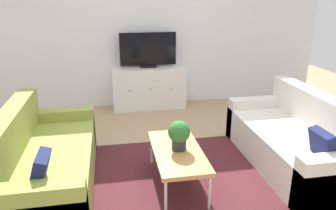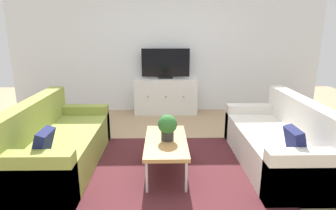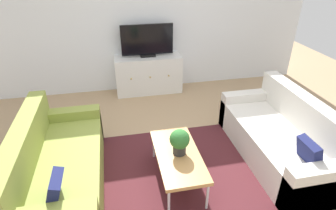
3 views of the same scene
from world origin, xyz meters
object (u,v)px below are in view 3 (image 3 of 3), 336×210
object	(u,v)px
couch_left_side	(55,170)
flat_screen_tv	(147,41)
coffee_table	(178,156)
potted_plant	(180,141)
couch_right_side	(283,139)
tv_console	(149,74)

from	to	relation	value
couch_left_side	flat_screen_tv	size ratio (longest dim) A/B	1.96
coffee_table	flat_screen_tv	bearing A→B (deg)	89.47
couch_left_side	flat_screen_tv	world-z (taller)	flat_screen_tv
couch_left_side	potted_plant	world-z (taller)	couch_left_side
couch_right_side	couch_left_side	bearing A→B (deg)	180.00
tv_console	potted_plant	bearing A→B (deg)	-90.11
couch_left_side	tv_console	bearing A→B (deg)	59.08
couch_right_side	tv_console	distance (m)	2.78
potted_plant	flat_screen_tv	distance (m)	2.58
couch_right_side	tv_console	xyz separation A→B (m)	(-1.45, 2.37, 0.08)
couch_left_side	coffee_table	size ratio (longest dim) A/B	1.80
couch_right_side	tv_console	world-z (taller)	couch_right_side
potted_plant	couch_right_side	bearing A→B (deg)	5.94
couch_left_side	flat_screen_tv	bearing A→B (deg)	59.29
couch_left_side	couch_right_side	world-z (taller)	same
couch_right_side	flat_screen_tv	size ratio (longest dim) A/B	1.96
couch_left_side	potted_plant	bearing A→B (deg)	-6.11
couch_left_side	potted_plant	xyz separation A→B (m)	(1.42, -0.15, 0.30)
couch_left_side	tv_console	distance (m)	2.77
coffee_table	tv_console	bearing A→B (deg)	89.46
flat_screen_tv	couch_left_side	bearing A→B (deg)	-120.71
couch_right_side	coffee_table	size ratio (longest dim) A/B	1.80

